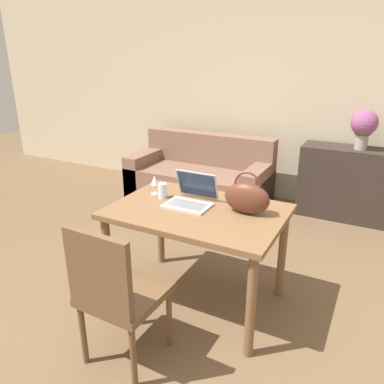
{
  "coord_description": "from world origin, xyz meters",
  "views": [
    {
      "loc": [
        0.94,
        -1.54,
        1.77
      ],
      "look_at": [
        -0.18,
        0.61,
        0.87
      ],
      "focal_mm": 35.0,
      "sensor_mm": 36.0,
      "label": 1
    }
  ],
  "objects_px": {
    "flower_vase": "(364,126)",
    "couch": "(200,179)",
    "wine_glass": "(155,181)",
    "handbag": "(247,198)",
    "drinking_glass": "(162,191)",
    "chair": "(116,290)",
    "laptop": "(192,195)"
  },
  "relations": [
    {
      "from": "laptop",
      "to": "wine_glass",
      "type": "height_order",
      "value": "laptop"
    },
    {
      "from": "couch",
      "to": "laptop",
      "type": "relative_size",
      "value": 5.42
    },
    {
      "from": "laptop",
      "to": "wine_glass",
      "type": "bearing_deg",
      "value": 174.11
    },
    {
      "from": "wine_glass",
      "to": "handbag",
      "type": "distance_m",
      "value": 0.75
    },
    {
      "from": "handbag",
      "to": "chair",
      "type": "bearing_deg",
      "value": -118.2
    },
    {
      "from": "drinking_glass",
      "to": "handbag",
      "type": "distance_m",
      "value": 0.66
    },
    {
      "from": "handbag",
      "to": "wine_glass",
      "type": "bearing_deg",
      "value": 177.92
    },
    {
      "from": "chair",
      "to": "drinking_glass",
      "type": "height_order",
      "value": "chair"
    },
    {
      "from": "chair",
      "to": "handbag",
      "type": "xyz_separation_m",
      "value": [
        0.46,
        0.85,
        0.35
      ]
    },
    {
      "from": "wine_glass",
      "to": "handbag",
      "type": "bearing_deg",
      "value": -2.08
    },
    {
      "from": "drinking_glass",
      "to": "flower_vase",
      "type": "relative_size",
      "value": 0.27
    },
    {
      "from": "couch",
      "to": "wine_glass",
      "type": "bearing_deg",
      "value": -74.69
    },
    {
      "from": "chair",
      "to": "drinking_glass",
      "type": "relative_size",
      "value": 8.11
    },
    {
      "from": "couch",
      "to": "flower_vase",
      "type": "xyz_separation_m",
      "value": [
        1.77,
        0.28,
        0.77
      ]
    },
    {
      "from": "handbag",
      "to": "laptop",
      "type": "bearing_deg",
      "value": -178.9
    },
    {
      "from": "flower_vase",
      "to": "chair",
      "type": "bearing_deg",
      "value": -108.96
    },
    {
      "from": "drinking_glass",
      "to": "laptop",
      "type": "bearing_deg",
      "value": 1.96
    },
    {
      "from": "flower_vase",
      "to": "couch",
      "type": "bearing_deg",
      "value": -171.09
    },
    {
      "from": "laptop",
      "to": "chair",
      "type": "bearing_deg",
      "value": -93.18
    },
    {
      "from": "couch",
      "to": "drinking_glass",
      "type": "xyz_separation_m",
      "value": [
        0.57,
        -1.79,
        0.52
      ]
    },
    {
      "from": "laptop",
      "to": "wine_glass",
      "type": "xyz_separation_m",
      "value": [
        -0.34,
        0.04,
        0.04
      ]
    },
    {
      "from": "handbag",
      "to": "flower_vase",
      "type": "distance_m",
      "value": 2.13
    },
    {
      "from": "couch",
      "to": "laptop",
      "type": "height_order",
      "value": "laptop"
    },
    {
      "from": "wine_glass",
      "to": "flower_vase",
      "type": "xyz_separation_m",
      "value": [
        1.29,
        2.02,
        0.21
      ]
    },
    {
      "from": "chair",
      "to": "drinking_glass",
      "type": "bearing_deg",
      "value": 104.61
    },
    {
      "from": "drinking_glass",
      "to": "flower_vase",
      "type": "height_order",
      "value": "flower_vase"
    },
    {
      "from": "laptop",
      "to": "wine_glass",
      "type": "relative_size",
      "value": 2.14
    },
    {
      "from": "handbag",
      "to": "flower_vase",
      "type": "height_order",
      "value": "flower_vase"
    },
    {
      "from": "laptop",
      "to": "drinking_glass",
      "type": "bearing_deg",
      "value": -178.04
    },
    {
      "from": "wine_glass",
      "to": "flower_vase",
      "type": "relative_size",
      "value": 0.35
    },
    {
      "from": "chair",
      "to": "handbag",
      "type": "relative_size",
      "value": 2.93
    },
    {
      "from": "drinking_glass",
      "to": "flower_vase",
      "type": "bearing_deg",
      "value": 59.94
    }
  ]
}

